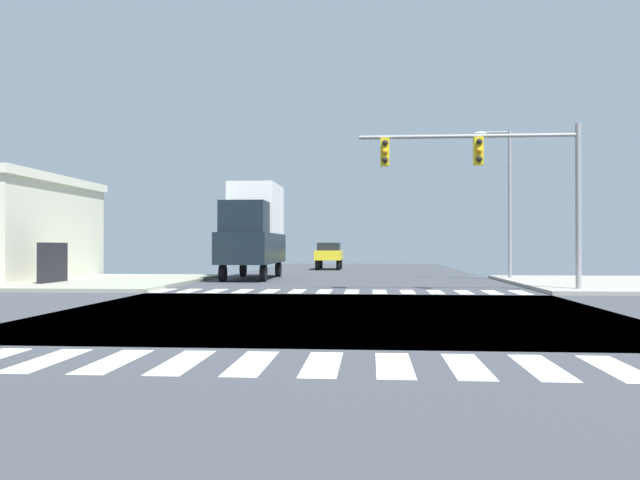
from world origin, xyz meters
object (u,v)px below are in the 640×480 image
Objects in this scene: traffic_signal_mast at (488,167)px; street_lamp at (504,189)px; box_truck_crossing_1 at (253,228)px; sedan_farside_1 at (329,254)px.

street_lamp is (2.23, 8.35, -0.09)m from traffic_signal_mast.
traffic_signal_mast is at bearing 138.93° from box_truck_crossing_1.
street_lamp is at bearing 177.71° from box_truck_crossing_1.
traffic_signal_mast reaches higher than box_truck_crossing_1.
box_truck_crossing_1 is (-12.39, 0.50, -1.84)m from street_lamp.
traffic_signal_mast is at bearing 107.84° from sedan_farside_1.
traffic_signal_mast is 23.60m from sedan_farside_1.
sedan_farside_1 is 13.79m from box_truck_crossing_1.
street_lamp reaches higher than box_truck_crossing_1.
traffic_signal_mast is 13.61m from box_truck_crossing_1.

